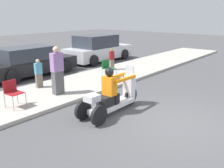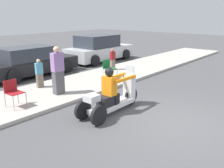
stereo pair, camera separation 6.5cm
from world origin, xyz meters
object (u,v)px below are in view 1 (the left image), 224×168
object	(u,v)px
spectator_mid_group	(57,71)
parked_car_lot_left	(29,62)
parked_car_lot_center	(98,49)
folding_chair_set_back	(13,91)
spectator_with_child	(112,60)
folding_chair_curbside	(108,67)
motorcycle_trike	(112,97)
spectator_by_tree	(39,74)

from	to	relation	value
spectator_mid_group	parked_car_lot_left	xyz separation A→B (m)	(1.20, 3.64, -0.28)
parked_car_lot_center	folding_chair_set_back	bearing A→B (deg)	-154.81
spectator_with_child	parked_car_lot_left	distance (m)	4.00
folding_chair_curbside	folding_chair_set_back	xyz separation A→B (m)	(-4.48, -0.03, 0.00)
folding_chair_set_back	folding_chair_curbside	bearing A→B (deg)	0.37
motorcycle_trike	spectator_mid_group	xyz separation A→B (m)	(-0.09, 2.40, 0.44)
motorcycle_trike	parked_car_lot_left	size ratio (longest dim) A/B	0.55
folding_chair_set_back	parked_car_lot_center	world-z (taller)	parked_car_lot_center
spectator_mid_group	folding_chair_set_back	xyz separation A→B (m)	(-1.68, 0.05, -0.31)
spectator_with_child	parked_car_lot_left	size ratio (longest dim) A/B	0.24
folding_chair_curbside	parked_car_lot_center	distance (m)	4.93
motorcycle_trike	folding_chair_set_back	xyz separation A→B (m)	(-1.78, 2.46, 0.12)
spectator_with_child	spectator_by_tree	xyz separation A→B (m)	(-4.21, 0.14, 0.02)
spectator_mid_group	parked_car_lot_center	world-z (taller)	spectator_mid_group
spectator_by_tree	spectator_mid_group	size ratio (longest dim) A/B	0.65
spectator_mid_group	parked_car_lot_center	xyz separation A→B (m)	(6.11, 3.72, -0.18)
folding_chair_set_back	parked_car_lot_center	bearing A→B (deg)	25.19
folding_chair_curbside	parked_car_lot_left	distance (m)	3.90
motorcycle_trike	spectator_mid_group	world-z (taller)	spectator_mid_group
folding_chair_set_back	spectator_by_tree	bearing A→B (deg)	33.70
motorcycle_trike	spectator_with_child	size ratio (longest dim) A/B	2.28
folding_chair_curbside	parked_car_lot_center	xyz separation A→B (m)	(3.32, 3.64, 0.13)
folding_chair_set_back	parked_car_lot_left	bearing A→B (deg)	51.27
motorcycle_trike	parked_car_lot_center	world-z (taller)	parked_car_lot_center
spectator_by_tree	spectator_with_child	bearing A→B (deg)	-1.93
motorcycle_trike	spectator_with_child	distance (m)	5.41
motorcycle_trike	parked_car_lot_center	distance (m)	8.59
spectator_mid_group	folding_chair_curbside	distance (m)	2.82
motorcycle_trike	folding_chair_curbside	world-z (taller)	motorcycle_trike
spectator_by_tree	parked_car_lot_left	bearing A→B (deg)	64.65
parked_car_lot_center	spectator_by_tree	bearing A→B (deg)	-157.48
spectator_mid_group	parked_car_lot_left	world-z (taller)	spectator_mid_group
spectator_by_tree	parked_car_lot_center	distance (m)	6.57
spectator_with_child	folding_chair_curbside	xyz separation A→B (m)	(-1.46, -0.98, -0.01)
folding_chair_set_back	parked_car_lot_left	size ratio (longest dim) A/B	0.19
parked_car_lot_left	parked_car_lot_center	bearing A→B (deg)	0.90
motorcycle_trike	spectator_mid_group	bearing A→B (deg)	92.25
spectator_with_child	folding_chair_set_back	world-z (taller)	spectator_with_child
spectator_with_child	folding_chair_curbside	world-z (taller)	spectator_with_child
spectator_with_child	motorcycle_trike	bearing A→B (deg)	-140.23
folding_chair_set_back	parked_car_lot_left	distance (m)	4.60
motorcycle_trike	parked_car_lot_left	world-z (taller)	motorcycle_trike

